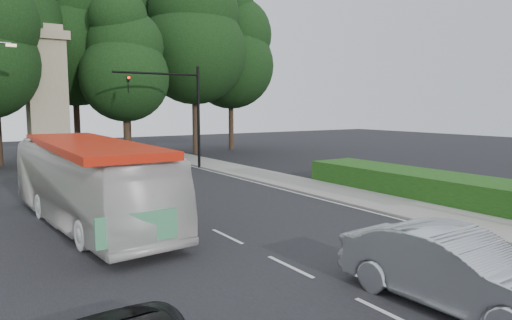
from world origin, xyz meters
TOP-DOWN VIEW (x-y plane):
  - road_surface at (0.00, 12.00)m, footprint 14.00×80.00m
  - sidewalk_right at (8.50, 12.00)m, footprint 3.00×80.00m
  - hedge at (11.50, 8.00)m, footprint 3.00×14.00m
  - traffic_signal_mast at (5.68, 24.00)m, footprint 6.10×0.35m
  - monument at (-2.00, 30.00)m, footprint 3.00×3.00m
  - tree_center_right at (1.00, 35.00)m, footprint 9.24×9.24m
  - tree_east_near at (6.00, 37.00)m, footprint 8.12×8.12m
  - tree_east_mid at (11.00, 33.00)m, footprint 9.52×9.52m
  - tree_far_east at (16.00, 35.00)m, footprint 8.68×8.68m
  - tree_monument_right at (3.50, 29.50)m, footprint 6.72×6.72m
  - transit_bus at (-3.50, 11.69)m, footprint 3.62×11.46m
  - sedan_silver at (1.50, 0.06)m, footprint 2.14×5.33m

SIDE VIEW (x-z plane):
  - road_surface at x=0.00m, z-range 0.00..0.02m
  - sidewalk_right at x=8.50m, z-range 0.00..0.12m
  - hedge at x=11.50m, z-range 0.00..1.20m
  - sedan_silver at x=1.50m, z-range 0.00..1.72m
  - transit_bus at x=-3.50m, z-range 0.00..3.14m
  - traffic_signal_mast at x=5.68m, z-range 1.07..8.27m
  - monument at x=-2.00m, z-range 0.08..10.13m
  - tree_monument_right at x=3.50m, z-range 1.41..14.61m
  - tree_east_near at x=6.00m, z-range 1.71..17.66m
  - tree_far_east at x=16.00m, z-range 1.83..18.88m
  - tree_center_right at x=1.00m, z-range 1.94..20.09m
  - tree_east_mid at x=11.00m, z-range 2.00..20.70m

